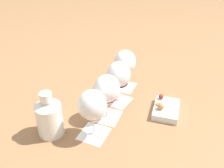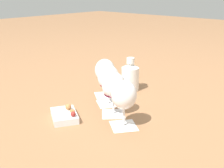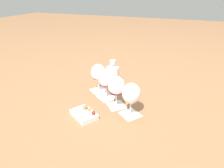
# 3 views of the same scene
# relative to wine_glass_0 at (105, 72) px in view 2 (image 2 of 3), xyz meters

# --- Properties ---
(ground_plane) EXTENTS (8.00, 8.00, 0.00)m
(ground_plane) POSITION_rel_wine_glass_0_xyz_m (0.14, -0.10, -0.12)
(ground_plane) COLOR #936642
(tasting_card_0) EXTENTS (0.14, 0.14, 0.00)m
(tasting_card_0) POSITION_rel_wine_glass_0_xyz_m (0.00, -0.00, -0.12)
(tasting_card_0) COLOR white
(tasting_card_0) RESTS_ON ground_plane
(tasting_card_1) EXTENTS (0.14, 0.14, 0.00)m
(tasting_card_1) POSITION_rel_wine_glass_0_xyz_m (0.08, -0.07, -0.12)
(tasting_card_1) COLOR white
(tasting_card_1) RESTS_ON ground_plane
(tasting_card_2) EXTENTS (0.14, 0.14, 0.00)m
(tasting_card_2) POSITION_rel_wine_glass_0_xyz_m (0.18, -0.14, -0.12)
(tasting_card_2) COLOR white
(tasting_card_2) RESTS_ON ground_plane
(tasting_card_3) EXTENTS (0.14, 0.14, 0.00)m
(tasting_card_3) POSITION_rel_wine_glass_0_xyz_m (0.28, -0.19, -0.12)
(tasting_card_3) COLOR white
(tasting_card_3) RESTS_ON ground_plane
(wine_glass_0) EXTENTS (0.10, 0.10, 0.18)m
(wine_glass_0) POSITION_rel_wine_glass_0_xyz_m (0.00, 0.00, 0.00)
(wine_glass_0) COLOR white
(wine_glass_0) RESTS_ON tasting_card_0
(wine_glass_1) EXTENTS (0.10, 0.10, 0.18)m
(wine_glass_1) POSITION_rel_wine_glass_0_xyz_m (0.08, -0.07, 0.00)
(wine_glass_1) COLOR white
(wine_glass_1) RESTS_ON tasting_card_1
(wine_glass_2) EXTENTS (0.10, 0.10, 0.18)m
(wine_glass_2) POSITION_rel_wine_glass_0_xyz_m (0.18, -0.14, 0.00)
(wine_glass_2) COLOR white
(wine_glass_2) RESTS_ON tasting_card_2
(wine_glass_3) EXTENTS (0.10, 0.10, 0.18)m
(wine_glass_3) POSITION_rel_wine_glass_0_xyz_m (0.28, -0.19, 0.00)
(wine_glass_3) COLOR white
(wine_glass_3) RESTS_ON tasting_card_3
(ceramic_vase) EXTENTS (0.09, 0.09, 0.17)m
(ceramic_vase) POSITION_rel_wine_glass_0_xyz_m (0.04, 0.15, -0.05)
(ceramic_vase) COLOR white
(ceramic_vase) RESTS_ON ground_plane
(snack_dish) EXTENTS (0.17, 0.15, 0.05)m
(snack_dish) POSITION_rel_wine_glass_0_xyz_m (0.06, -0.30, -0.11)
(snack_dish) COLOR silver
(snack_dish) RESTS_ON ground_plane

